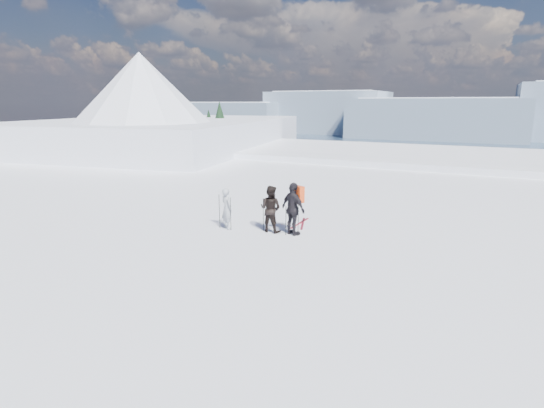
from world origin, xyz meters
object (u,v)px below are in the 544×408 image
at_px(skis_loose, 301,223).
at_px(skier_dark, 270,209).
at_px(skier_grey, 227,209).
at_px(skier_pack, 293,209).

bearing_deg(skis_loose, skier_dark, -113.72).
xyz_separation_m(skier_dark, skis_loose, (0.67, 1.52, -0.90)).
height_order(skier_grey, skis_loose, skier_grey).
height_order(skier_grey, skier_pack, skier_pack).
distance_m(skier_pack, skis_loose, 1.84).
bearing_deg(skis_loose, skier_pack, -79.14).
xyz_separation_m(skier_pack, skis_loose, (-0.29, 1.52, -0.99)).
height_order(skier_grey, skier_dark, skier_dark).
distance_m(skier_grey, skier_dark, 1.77).
bearing_deg(skier_grey, skier_pack, -139.93).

